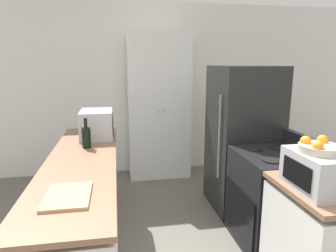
# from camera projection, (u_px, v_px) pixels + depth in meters

# --- Properties ---
(wall_back) EXTENTS (7.00, 0.06, 2.60)m
(wall_back) POSITION_uv_depth(u_px,v_px,m) (151.00, 90.00, 4.69)
(wall_back) COLOR white
(wall_back) RESTS_ON ground_plane
(counter_left) EXTENTS (0.60, 2.54, 0.90)m
(counter_left) POSITION_uv_depth(u_px,v_px,m) (84.00, 207.00, 2.72)
(counter_left) COLOR silver
(counter_left) RESTS_ON ground_plane
(counter_right) EXTENTS (0.60, 0.71, 0.90)m
(counter_right) POSITION_uv_depth(u_px,v_px,m) (321.00, 248.00, 2.13)
(counter_right) COLOR silver
(counter_right) RESTS_ON ground_plane
(pantry_cabinet) EXTENTS (0.91, 0.48, 2.10)m
(pantry_cabinet) POSITION_uv_depth(u_px,v_px,m) (159.00, 108.00, 4.48)
(pantry_cabinet) COLOR white
(pantry_cabinet) RESTS_ON ground_plane
(stove) EXTENTS (0.66, 0.73, 1.06)m
(stove) POSITION_uv_depth(u_px,v_px,m) (272.00, 199.00, 2.84)
(stove) COLOR black
(stove) RESTS_ON ground_plane
(refrigerator) EXTENTS (0.72, 0.76, 1.69)m
(refrigerator) POSITION_uv_depth(u_px,v_px,m) (242.00, 139.00, 3.52)
(refrigerator) COLOR black
(refrigerator) RESTS_ON ground_plane
(microwave) EXTENTS (0.35, 0.47, 0.30)m
(microwave) POSITION_uv_depth(u_px,v_px,m) (97.00, 124.00, 3.34)
(microwave) COLOR #B2B2B7
(microwave) RESTS_ON counter_left
(wine_bottle) EXTENTS (0.09, 0.09, 0.30)m
(wine_bottle) POSITION_uv_depth(u_px,v_px,m) (86.00, 137.00, 2.94)
(wine_bottle) COLOR black
(wine_bottle) RESTS_ON counter_left
(toaster_oven) EXTENTS (0.34, 0.43, 0.26)m
(toaster_oven) POSITION_uv_depth(u_px,v_px,m) (320.00, 171.00, 1.96)
(toaster_oven) COLOR #B2B2B7
(toaster_oven) RESTS_ON counter_right
(fruit_bowl) EXTENTS (0.26, 0.26, 0.10)m
(fruit_bowl) POSITION_uv_depth(u_px,v_px,m) (319.00, 147.00, 1.93)
(fruit_bowl) COLOR #B2A893
(fruit_bowl) RESTS_ON toaster_oven
(cutting_board) EXTENTS (0.28, 0.38, 0.02)m
(cutting_board) POSITION_uv_depth(u_px,v_px,m) (68.00, 196.00, 1.87)
(cutting_board) COLOR tan
(cutting_board) RESTS_ON counter_left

